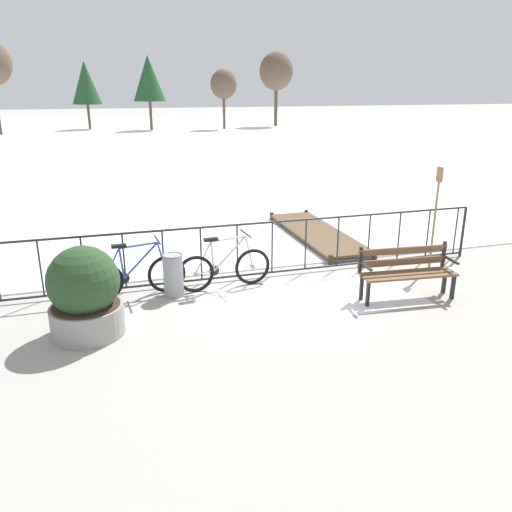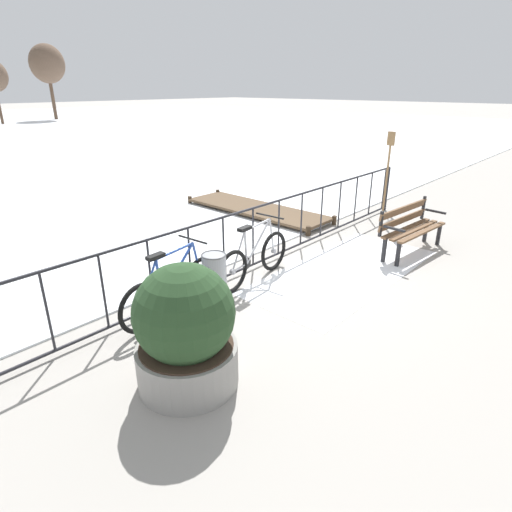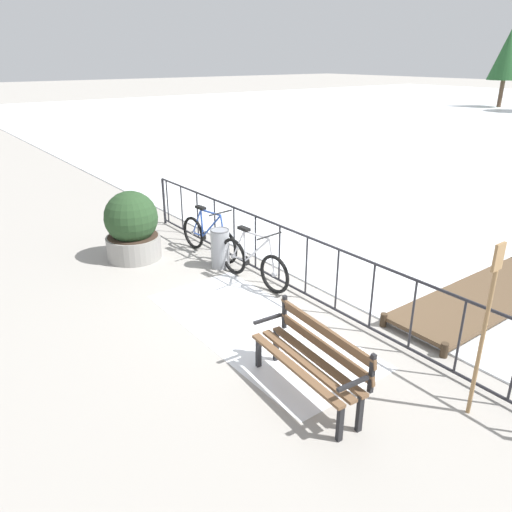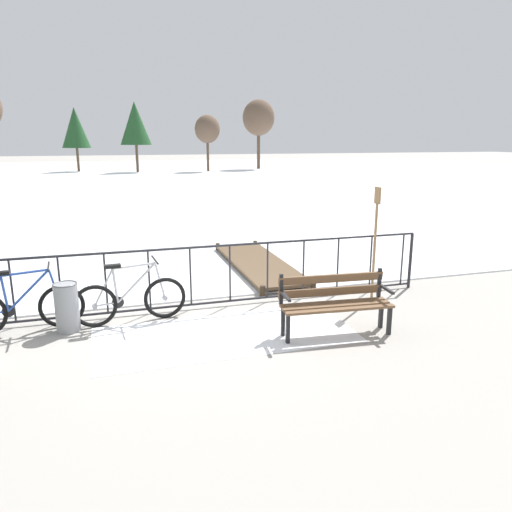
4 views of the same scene
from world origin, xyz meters
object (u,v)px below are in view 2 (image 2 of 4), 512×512
(park_bench, at_px, (410,225))
(planter_with_shrub, at_px, (185,330))
(oar_upright, at_px, (387,172))
(bicycle_second, at_px, (173,290))
(bicycle_near_railing, at_px, (254,259))
(trash_bin, at_px, (214,278))

(park_bench, distance_m, planter_with_shrub, 5.10)
(oar_upright, bearing_deg, bicycle_second, 178.11)
(bicycle_near_railing, distance_m, park_bench, 3.09)
(bicycle_second, xyz_separation_m, park_bench, (4.33, -1.33, 0.14))
(bicycle_near_railing, bearing_deg, trash_bin, -175.41)
(park_bench, bearing_deg, planter_with_shrub, 178.74)
(trash_bin, xyz_separation_m, oar_upright, (5.01, -0.05, 0.76))
(bicycle_near_railing, relative_size, oar_upright, 0.86)
(bicycle_second, distance_m, oar_upright, 5.68)
(park_bench, relative_size, trash_bin, 2.23)
(bicycle_second, relative_size, trash_bin, 2.34)
(trash_bin, bearing_deg, planter_with_shrub, -141.92)
(bicycle_near_railing, xyz_separation_m, trash_bin, (-0.90, -0.07, 0.00))
(bicycle_near_railing, relative_size, park_bench, 1.05)
(bicycle_second, distance_m, park_bench, 4.53)
(bicycle_near_railing, relative_size, bicycle_second, 1.00)
(planter_with_shrub, height_order, oar_upright, oar_upright)
(bicycle_near_railing, xyz_separation_m, oar_upright, (4.11, -0.12, 0.77))
(bicycle_near_railing, relative_size, planter_with_shrub, 1.30)
(oar_upright, bearing_deg, park_bench, -138.54)
(bicycle_second, xyz_separation_m, planter_with_shrub, (-0.76, -1.22, 0.26))
(bicycle_near_railing, bearing_deg, oar_upright, -1.71)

